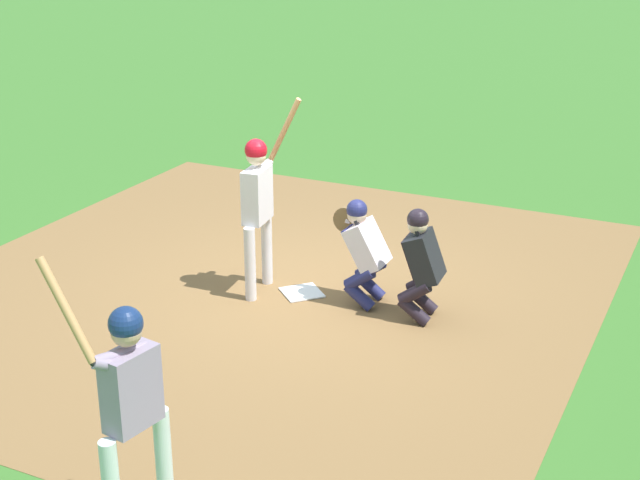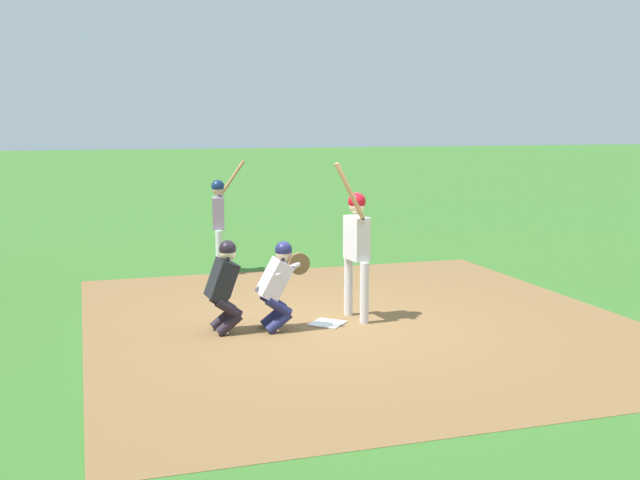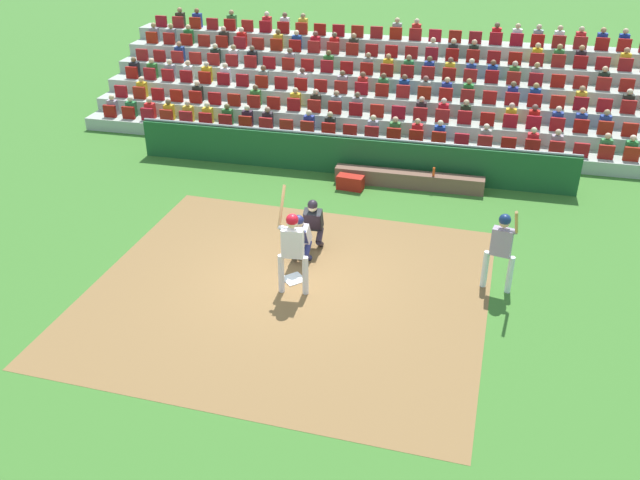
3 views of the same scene
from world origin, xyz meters
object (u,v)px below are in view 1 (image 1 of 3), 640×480
(home_plate_umpire, at_px, (421,259))
(on_deck_batter, at_px, (130,394))
(home_plate_marker, at_px, (302,292))
(batter_at_plate, at_px, (258,197))
(catcher_crouching, at_px, (363,246))

(home_plate_umpire, distance_m, on_deck_batter, 4.36)
(home_plate_marker, xyz_separation_m, home_plate_umpire, (-0.07, -1.47, 0.69))
(home_plate_marker, bearing_deg, on_deck_batter, -171.55)
(batter_at_plate, xyz_separation_m, catcher_crouching, (0.18, -1.23, -0.47))
(home_plate_umpire, xyz_separation_m, on_deck_batter, (-4.26, 0.83, 0.41))
(on_deck_batter, bearing_deg, home_plate_marker, 8.45)
(home_plate_marker, relative_size, catcher_crouching, 0.35)
(on_deck_batter, bearing_deg, batter_at_plate, 15.08)
(home_plate_marker, distance_m, on_deck_batter, 4.52)
(home_plate_marker, height_order, on_deck_batter, on_deck_batter)
(home_plate_marker, bearing_deg, home_plate_umpire, -92.77)
(batter_at_plate, height_order, home_plate_umpire, batter_at_plate)
(home_plate_marker, relative_size, home_plate_umpire, 0.34)
(home_plate_umpire, bearing_deg, home_plate_marker, 87.23)
(home_plate_marker, relative_size, batter_at_plate, 0.19)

